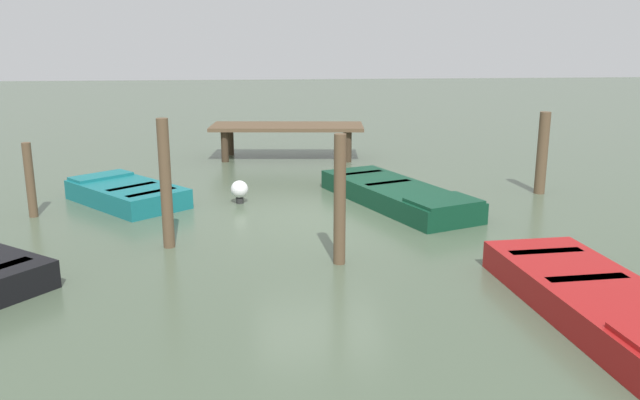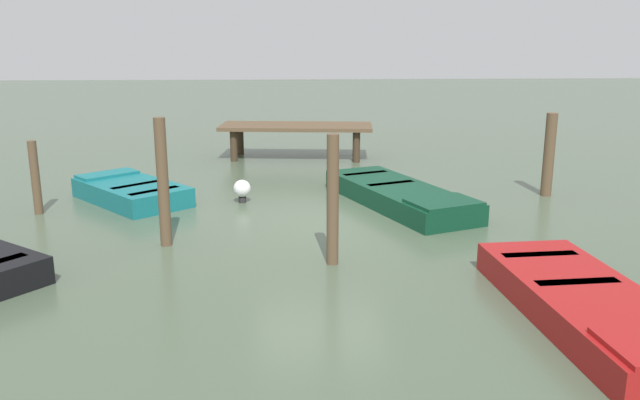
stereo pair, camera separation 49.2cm
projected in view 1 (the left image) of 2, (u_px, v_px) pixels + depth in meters
ground_plane at (320, 218)px, 12.51m from camera, size 80.00×80.00×0.00m
dock_segment at (287, 130)px, 18.32m from camera, size 4.37×1.96×0.95m
rowboat_teal at (126, 193)px, 13.52m from camera, size 2.80×2.92×0.46m
rowboat_dark_green at (397, 194)px, 13.43m from camera, size 2.76×4.30×0.46m
rowboat_red at (600, 301)px, 8.05m from camera, size 1.64×3.96×0.46m
mooring_piling_mid_left at (542, 153)px, 14.22m from camera, size 0.23×0.23×1.80m
mooring_piling_near_right at (340, 200)px, 9.77m from camera, size 0.18×0.18×2.00m
mooring_piling_center at (166, 184)px, 10.52m from camera, size 0.19×0.19×2.13m
mooring_piling_mid_right at (30, 180)px, 12.40m from camera, size 0.17×0.17×1.44m
marker_buoy at (239, 190)px, 13.51m from camera, size 0.36×0.36×0.48m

